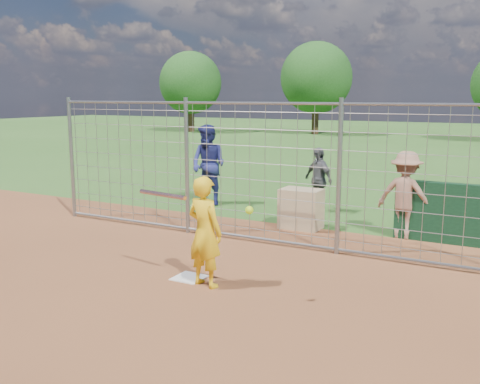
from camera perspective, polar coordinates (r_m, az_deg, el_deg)
The scene contains 11 objects.
ground at distance 8.08m, azimuth -4.63°, elevation -8.76°, with size 100.00×100.00×0.00m, color #2D591E.
infield_dirt at distance 6.00m, azimuth -21.10°, elevation -16.41°, with size 18.00×18.00×0.00m, color brown.
home_plate at distance 7.92m, azimuth -5.42°, elevation -9.10°, with size 0.43×0.43×0.02m, color silver.
dugout_wall at distance 10.24m, azimuth 23.37°, elevation -2.32°, with size 2.60×0.20×1.10m, color #11381E.
batter at distance 7.39m, azimuth -3.78°, elevation -4.27°, with size 0.57×0.37×1.56m, color yellow.
bystander_a at distance 12.97m, azimuth -3.39°, elevation 2.89°, with size 0.95×0.74×1.95m, color navy.
bystander_b at distance 12.31m, azimuth 8.33°, elevation 1.31°, with size 0.87×0.36×1.48m, color #545459.
bystander_c at distance 10.35m, azimuth 17.23°, elevation -0.31°, with size 1.05×0.61×1.63m, color #9C6C55.
equipment_bin at distance 10.75m, azimuth 6.53°, elevation -1.79°, with size 0.80×0.55×0.80m, color tan.
equipment_in_play at distance 7.26m, azimuth -6.23°, elevation -0.64°, with size 1.90×0.27×0.14m.
backstop_fence at distance 9.48m, azimuth 1.85°, elevation 1.93°, with size 9.08×0.08×2.60m.
Camera 1 is at (4.19, -6.40, 2.62)m, focal length 40.00 mm.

